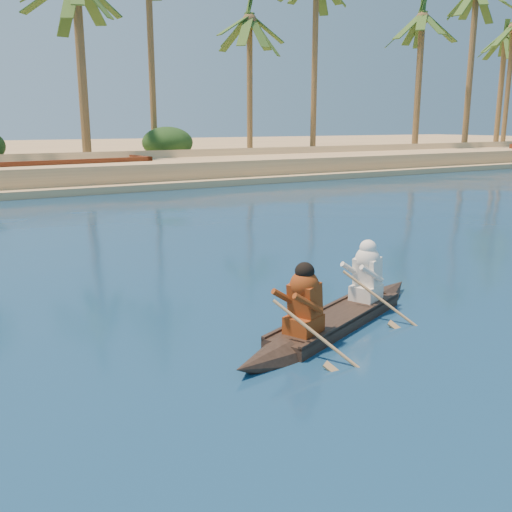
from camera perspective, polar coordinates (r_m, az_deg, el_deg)
sandy_embankment at (r=54.34m, az=-17.39°, el=9.51°), size 150.00×51.00×1.50m
palm_grove at (r=43.06m, az=-14.07°, el=18.88°), size 110.00×14.00×16.00m
shrub_cluster at (r=39.55m, az=-11.99°, el=9.65°), size 100.00×6.00×2.40m
canoe at (r=9.97m, az=8.14°, el=-5.28°), size 5.46×2.77×1.54m
barge_mid at (r=33.54m, az=-20.11°, el=7.59°), size 11.19×4.63×1.82m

